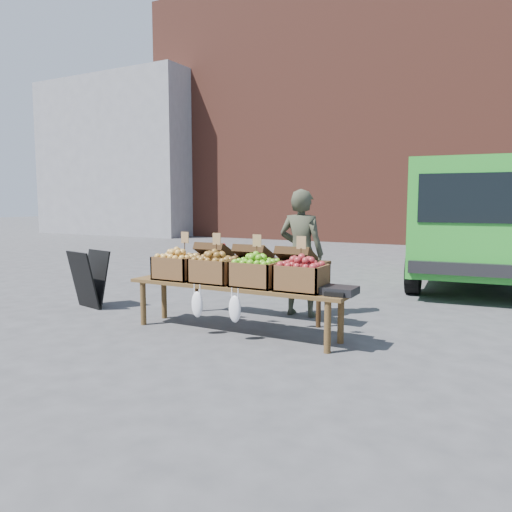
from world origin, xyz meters
The scene contains 13 objects.
ground centered at (0.00, 0.00, 0.00)m, with size 80.00×80.00×0.00m, color #444446.
brick_building centered at (0.00, 15.00, 5.00)m, with size 24.00×4.00×10.00m, color brown.
grey_building centered at (-14.00, 13.00, 3.50)m, with size 8.00×3.00×7.00m, color gray.
delivery_van centered at (1.87, 5.43, 1.08)m, with size 2.22×4.84×2.17m, color green, non-canonical shape.
vendor centered at (0.06, 1.53, 0.84)m, with size 0.61×0.40×1.67m, color #383B2B.
chalkboard_sign centered at (-2.79, 0.53, 0.41)m, with size 0.55×0.30×0.83m, color black, non-canonical shape.
back_table centered at (-0.40, 1.05, 0.52)m, with size 2.10×0.44×1.04m, color #321F0F, non-canonical shape.
display_bench centered at (-0.24, 0.33, 0.28)m, with size 2.70×0.56×0.57m, color brown, non-canonical shape.
crate_golden_apples centered at (-1.06, 0.33, 0.71)m, with size 0.50×0.40×0.28m, color gold, non-canonical shape.
crate_russet_pears centered at (-0.51, 0.33, 0.71)m, with size 0.50×0.40×0.28m, color brown, non-canonical shape.
crate_red_apples centered at (0.04, 0.33, 0.71)m, with size 0.50×0.40×0.28m, color #2C8611, non-canonical shape.
crate_green_apples centered at (0.59, 0.33, 0.71)m, with size 0.50×0.40×0.28m, color maroon, non-canonical shape.
weighing_scale centered at (1.01, 0.33, 0.61)m, with size 0.34×0.30×0.08m, color black.
Camera 1 is at (2.68, -4.49, 1.52)m, focal length 35.00 mm.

